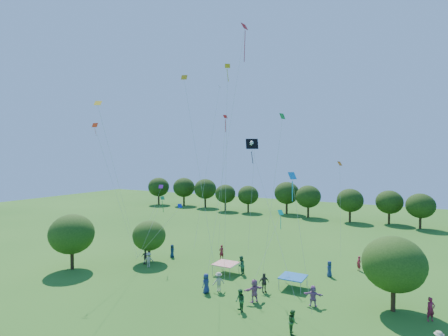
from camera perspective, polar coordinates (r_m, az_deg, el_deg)
near_tree_west at (r=40.99m, az=-23.61°, el=-9.85°), size 4.67×4.67×5.86m
near_tree_north at (r=41.20m, az=-12.14°, el=-10.74°), size 3.74×3.74×4.69m
near_tree_east at (r=30.90m, az=25.97°, el=-13.90°), size 4.73×4.73×5.83m
treeline at (r=70.28m, az=15.24°, el=-4.58°), size 88.01×8.77×6.77m
tent_red_stripe at (r=36.94m, az=0.29°, el=-15.36°), size 2.20×2.20×1.10m
tent_blue at (r=33.83m, az=11.21°, el=-17.05°), size 2.20×2.20×1.10m
crowd_person_0 at (r=43.02m, az=-8.47°, el=-13.24°), size 0.56×0.82×1.53m
crowd_person_1 at (r=40.42m, az=21.16°, el=-14.35°), size 0.67×0.66×1.54m
crowd_person_2 at (r=28.87m, az=2.66°, el=-20.80°), size 0.94×0.92×1.73m
crowd_person_3 at (r=39.86m, az=-12.22°, el=-14.44°), size 1.10×1.06×1.62m
crowd_person_4 at (r=41.05m, az=-12.74°, el=-13.99°), size 0.97×0.55×1.56m
crowd_person_5 at (r=30.55m, az=4.97°, el=-19.32°), size 1.52×1.82×1.90m
crowd_person_6 at (r=32.31m, az=-2.94°, el=-18.28°), size 0.57×0.90×1.71m
crowd_person_7 at (r=31.29m, az=30.67°, el=-19.22°), size 0.77×0.72×1.74m
crowd_person_8 at (r=36.73m, az=2.78°, el=-15.59°), size 0.52×0.95×1.91m
crowd_person_9 at (r=32.61m, az=-0.88°, el=-18.07°), size 1.13×1.17×1.72m
crowd_person_10 at (r=32.58m, az=6.54°, el=-18.12°), size 1.01×1.05×1.71m
crowd_person_11 at (r=30.62m, az=14.34°, el=-19.56°), size 1.63×0.83×1.67m
crowd_person_12 at (r=37.69m, az=16.83°, el=-15.48°), size 0.68×0.88×1.58m
crowd_person_13 at (r=41.86m, az=-0.42°, el=-13.55°), size 0.67×0.74×1.67m
crowd_person_14 at (r=26.24m, az=11.17°, el=-23.40°), size 0.72×0.91×1.63m
pirate_kite at (r=33.80m, az=4.69°, el=3.56°), size 6.86×6.33×12.43m
red_high_kite at (r=35.43m, az=2.42°, el=15.82°), size 1.10×6.24×23.97m
small_kite_0 at (r=40.74m, az=18.41°, el=-1.66°), size 0.90×2.54×10.14m
small_kite_1 at (r=30.64m, az=0.44°, el=7.51°), size 0.69×1.58×18.85m
small_kite_2 at (r=32.23m, az=-5.31°, el=7.08°), size 4.97×2.16×18.36m
small_kite_3 at (r=30.84m, az=8.83°, el=2.77°), size 1.66×1.22×14.46m
small_kite_4 at (r=36.20m, az=-8.65°, el=-7.89°), size 5.26×1.00×5.93m
small_kite_5 at (r=43.18m, az=-10.80°, el=-4.64°), size 0.79×4.81×7.18m
small_kite_6 at (r=44.39m, az=-2.14°, el=4.41°), size 0.52×6.92×20.08m
small_kite_7 at (r=33.38m, az=8.81°, el=-8.58°), size 1.43×3.49×5.65m
small_kite_8 at (r=37.33m, az=-0.06°, el=2.76°), size 2.01×1.87×15.07m
small_kite_9 at (r=37.40m, az=-19.06°, el=2.19°), size 3.24×2.91×14.07m
small_kite_10 at (r=35.10m, az=-18.63°, el=4.79°), size 0.78×5.06×15.87m
small_kite_11 at (r=38.92m, az=-10.53°, el=-6.44°), size 1.63×2.64×6.32m
small_kite_12 at (r=23.16m, az=11.58°, el=-5.20°), size 1.23×1.86×9.71m
small_kite_13 at (r=38.93m, az=4.91°, el=1.17°), size 0.62×2.13×12.63m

